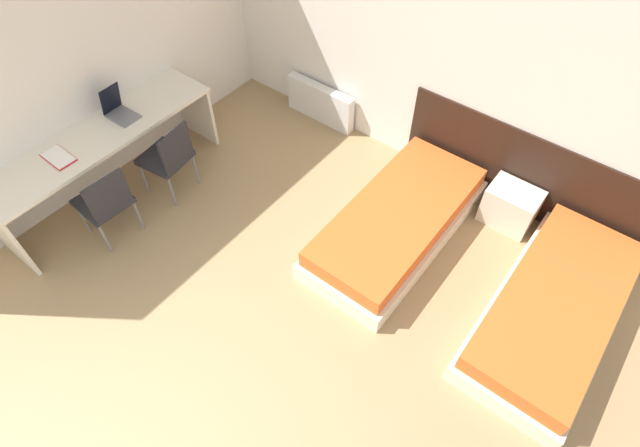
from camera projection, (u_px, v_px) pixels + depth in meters
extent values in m
cube|color=silver|center=(439.00, 51.00, 4.61)|extent=(6.07, 0.05, 2.70)
cube|color=silver|center=(89.00, 50.00, 4.61)|extent=(0.05, 4.94, 2.70)
cube|color=black|center=(527.00, 176.00, 4.82)|extent=(2.58, 0.03, 0.92)
cube|color=beige|center=(396.00, 228.00, 4.88)|extent=(0.92, 2.04, 0.20)
cube|color=#E05B23|center=(398.00, 215.00, 4.73)|extent=(0.84, 1.96, 0.18)
cube|color=beige|center=(550.00, 315.00, 4.27)|extent=(0.92, 2.04, 0.20)
cube|color=#E05B23|center=(558.00, 303.00, 4.12)|extent=(0.84, 1.96, 0.18)
cube|color=beige|center=(510.00, 206.00, 4.91)|extent=(0.49, 0.35, 0.42)
cube|color=silver|center=(320.00, 103.00, 5.93)|extent=(0.90, 0.12, 0.46)
cube|color=beige|center=(99.00, 136.00, 4.75)|extent=(0.61, 2.35, 0.04)
cube|color=beige|center=(6.00, 236.00, 4.47)|extent=(0.55, 0.04, 0.74)
cube|color=beige|center=(196.00, 109.00, 5.63)|extent=(0.55, 0.04, 0.74)
cube|color=#232328|center=(165.00, 157.00, 5.03)|extent=(0.49, 0.49, 0.05)
cube|color=#232328|center=(176.00, 148.00, 4.80)|extent=(0.08, 0.39, 0.39)
cylinder|color=slate|center=(144.00, 178.00, 5.17)|extent=(0.02, 0.02, 0.41)
cylinder|color=slate|center=(169.00, 157.00, 5.37)|extent=(0.02, 0.02, 0.41)
cylinder|color=slate|center=(172.00, 191.00, 5.05)|extent=(0.02, 0.02, 0.41)
cylinder|color=slate|center=(196.00, 169.00, 5.25)|extent=(0.02, 0.02, 0.41)
cube|color=#232328|center=(103.00, 201.00, 4.66)|extent=(0.46, 0.46, 0.05)
cube|color=#232328|center=(108.00, 196.00, 4.40)|extent=(0.05, 0.39, 0.39)
cylinder|color=slate|center=(83.00, 218.00, 4.82)|extent=(0.02, 0.02, 0.41)
cylinder|color=slate|center=(116.00, 197.00, 5.00)|extent=(0.02, 0.02, 0.41)
cylinder|color=slate|center=(105.00, 238.00, 4.66)|extent=(0.02, 0.02, 0.41)
cylinder|color=slate|center=(139.00, 215.00, 4.84)|extent=(0.02, 0.02, 0.41)
cube|color=slate|center=(123.00, 116.00, 4.89)|extent=(0.31, 0.23, 0.02)
cube|color=black|center=(110.00, 99.00, 4.82)|extent=(0.09, 0.22, 0.30)
cube|color=#B21E1E|center=(59.00, 157.00, 4.52)|extent=(0.33, 0.19, 0.01)
cube|color=white|center=(58.00, 157.00, 4.52)|extent=(0.31, 0.18, 0.01)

